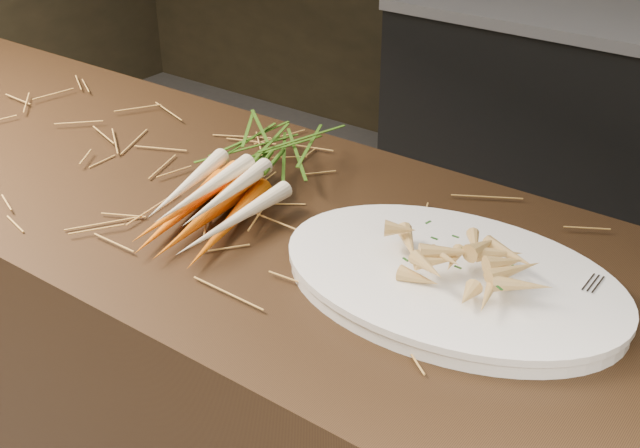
{
  "coord_description": "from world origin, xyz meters",
  "views": [
    {
      "loc": [
        0.95,
        -0.61,
        1.57
      ],
      "look_at": [
        0.32,
        0.25,
        0.96
      ],
      "focal_mm": 45.0,
      "sensor_mm": 36.0,
      "label": 1
    }
  ],
  "objects": [
    {
      "name": "straw_bedding",
      "position": [
        0.0,
        0.3,
        0.91
      ],
      "size": [
        1.4,
        0.6,
        0.02
      ],
      "primitive_type": null,
      "color": "#AD7638",
      "rests_on": "main_counter"
    },
    {
      "name": "main_counter",
      "position": [
        0.0,
        0.3,
        0.45
      ],
      "size": [
        2.4,
        0.7,
        0.9
      ],
      "primitive_type": "cube",
      "color": "black",
      "rests_on": "ground"
    },
    {
      "name": "back_counter",
      "position": [
        0.3,
        2.18,
        0.42
      ],
      "size": [
        1.82,
        0.62,
        0.84
      ],
      "color": "black",
      "rests_on": "ground"
    },
    {
      "name": "serving_fork",
      "position": [
        0.71,
        0.28,
        0.93
      ],
      "size": [
        0.02,
        0.2,
        0.0
      ],
      "primitive_type": "cube",
      "rotation": [
        0.0,
        0.0,
        0.01
      ],
      "color": "silver",
      "rests_on": "serving_platter"
    },
    {
      "name": "roasted_veg_heap",
      "position": [
        0.53,
        0.29,
        0.96
      ],
      "size": [
        0.27,
        0.2,
        0.06
      ],
      "primitive_type": null,
      "rotation": [
        0.0,
        0.0,
        0.07
      ],
      "color": "#9F6D35",
      "rests_on": "serving_platter"
    },
    {
      "name": "root_veg_bunch",
      "position": [
        0.09,
        0.35,
        0.95
      ],
      "size": [
        0.26,
        0.53,
        0.1
      ],
      "rotation": [
        0.0,
        0.0,
        0.19
      ],
      "color": "#D34600",
      "rests_on": "main_counter"
    },
    {
      "name": "serving_platter",
      "position": [
        0.53,
        0.29,
        0.91
      ],
      "size": [
        0.54,
        0.38,
        0.03
      ],
      "primitive_type": null,
      "rotation": [
        0.0,
        0.0,
        0.07
      ],
      "color": "white",
      "rests_on": "main_counter"
    }
  ]
}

